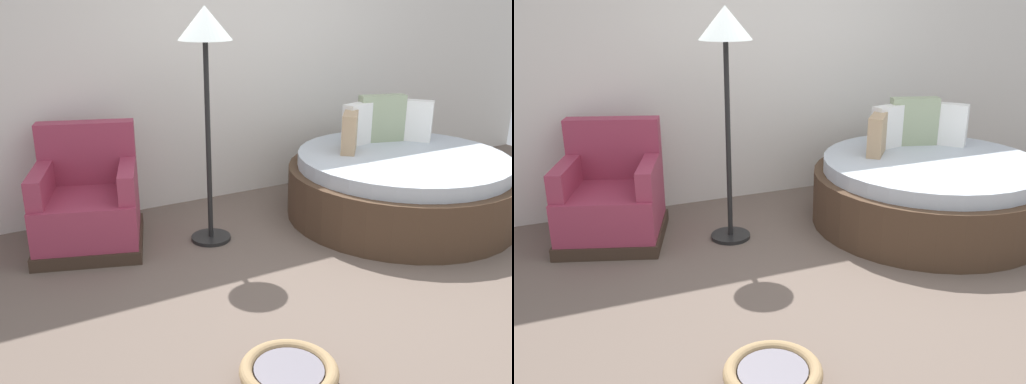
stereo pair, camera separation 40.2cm
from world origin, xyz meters
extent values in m
cube|color=#66564C|center=(0.00, 0.00, -0.01)|extent=(8.00, 8.00, 0.02)
cube|color=silver|center=(0.00, 2.15, 1.33)|extent=(8.00, 0.12, 2.65)
cylinder|color=#473323|center=(1.00, 0.85, 0.23)|extent=(1.99, 1.99, 0.45)
cylinder|color=#B2BCC6|center=(1.00, 0.85, 0.51)|extent=(1.83, 1.83, 0.12)
cube|color=white|center=(1.40, 1.20, 0.77)|extent=(0.34, 0.37, 0.38)
cube|color=#93A37F|center=(1.13, 1.31, 0.79)|extent=(0.45, 0.23, 0.44)
cube|color=white|center=(0.89, 1.32, 0.77)|extent=(0.40, 0.20, 0.38)
cube|color=tan|center=(0.64, 1.15, 0.75)|extent=(0.32, 0.34, 0.34)
cube|color=#38281E|center=(-1.59, 1.50, 0.05)|extent=(1.01, 1.01, 0.10)
cube|color=#99334C|center=(-1.59, 1.50, 0.27)|extent=(0.96, 0.96, 0.34)
cube|color=#99334C|center=(-1.50, 1.79, 0.69)|extent=(0.77, 0.39, 0.50)
cube|color=#99334C|center=(-1.90, 1.60, 0.55)|extent=(0.33, 0.69, 0.22)
cube|color=#99334C|center=(-1.29, 1.40, 0.55)|extent=(0.33, 0.69, 0.22)
cylinder|color=#9E7F56|center=(-1.09, -0.68, 0.03)|extent=(0.44, 0.44, 0.06)
torus|color=#9E7F56|center=(-1.09, -0.68, 0.10)|extent=(0.51, 0.51, 0.07)
cylinder|color=slate|center=(-1.09, -0.68, 0.08)|extent=(0.36, 0.36, 0.05)
cylinder|color=black|center=(-0.70, 1.17, 0.01)|extent=(0.32, 0.32, 0.03)
cylinder|color=black|center=(-0.70, 1.17, 0.81)|extent=(0.04, 0.04, 1.55)
cone|color=silver|center=(-0.70, 1.17, 1.70)|extent=(0.40, 0.40, 0.24)
camera|label=1|loc=(-2.36, -2.68, 1.90)|focal=39.25mm
camera|label=2|loc=(-2.00, -2.85, 1.90)|focal=39.25mm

